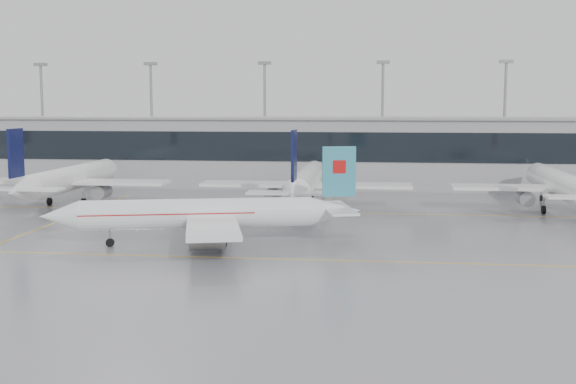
# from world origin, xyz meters

# --- Properties ---
(ground) EXTENTS (320.00, 320.00, 0.00)m
(ground) POSITION_xyz_m (0.00, 0.00, 0.00)
(ground) COLOR gray
(ground) RESTS_ON ground
(taxi_line_main) EXTENTS (120.00, 0.25, 0.01)m
(taxi_line_main) POSITION_xyz_m (0.00, 0.00, 0.01)
(taxi_line_main) COLOR gold
(taxi_line_main) RESTS_ON ground
(taxi_line_north) EXTENTS (120.00, 0.25, 0.01)m
(taxi_line_north) POSITION_xyz_m (0.00, 30.00, 0.01)
(taxi_line_north) COLOR gold
(taxi_line_north) RESTS_ON ground
(taxi_line_cross) EXTENTS (0.25, 60.00, 0.01)m
(taxi_line_cross) POSITION_xyz_m (-30.00, 15.00, 0.01)
(taxi_line_cross) COLOR gold
(taxi_line_cross) RESTS_ON ground
(terminal) EXTENTS (180.00, 15.00, 12.00)m
(terminal) POSITION_xyz_m (0.00, 62.00, 6.00)
(terminal) COLOR #949598
(terminal) RESTS_ON ground
(terminal_glass) EXTENTS (180.00, 0.20, 5.00)m
(terminal_glass) POSITION_xyz_m (0.00, 54.45, 7.50)
(terminal_glass) COLOR black
(terminal_glass) RESTS_ON ground
(terminal_roof) EXTENTS (182.00, 16.00, 0.40)m
(terminal_roof) POSITION_xyz_m (0.00, 62.00, 12.20)
(terminal_roof) COLOR gray
(terminal_roof) RESTS_ON ground
(light_masts) EXTENTS (156.40, 1.00, 22.60)m
(light_masts) POSITION_xyz_m (0.00, 68.00, 13.34)
(light_masts) COLOR gray
(light_masts) RESTS_ON ground
(air_canada_jet) EXTENTS (33.33, 26.41, 10.27)m
(air_canada_jet) POSITION_xyz_m (-7.68, 6.29, 3.21)
(air_canada_jet) COLOR white
(air_canada_jet) RESTS_ON ground
(parked_jet_b) EXTENTS (29.64, 36.96, 11.72)m
(parked_jet_b) POSITION_xyz_m (-35.00, 33.69, 3.71)
(parked_jet_b) COLOR white
(parked_jet_b) RESTS_ON ground
(parked_jet_c) EXTENTS (29.64, 36.96, 11.72)m
(parked_jet_c) POSITION_xyz_m (-0.00, 33.69, 3.71)
(parked_jet_c) COLOR white
(parked_jet_c) RESTS_ON ground
(parked_jet_d) EXTENTS (29.64, 36.96, 11.72)m
(parked_jet_d) POSITION_xyz_m (35.00, 33.69, 3.71)
(parked_jet_d) COLOR white
(parked_jet_d) RESTS_ON ground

